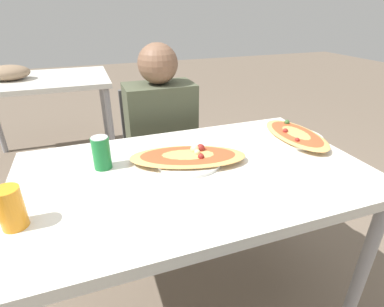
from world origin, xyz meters
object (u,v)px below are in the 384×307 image
Objects in this scene: person_seated at (162,133)px; soda_can at (101,153)px; chair_far_seated at (158,153)px; pizza_main at (188,157)px; drink_glass at (11,208)px; pizza_second at (296,135)px; dining_table at (194,188)px.

person_seated is 0.60m from soda_can.
chair_far_seated reaches higher than pizza_main.
pizza_main is 0.61m from drink_glass.
drink_glass reaches higher than pizza_main.
pizza_main is 1.25× the size of pizza_second.
drink_glass is (-0.60, -0.73, 0.15)m from person_seated.
soda_can is at bearing 178.50° from pizza_second.
chair_far_seated reaches higher than dining_table.
chair_far_seated is 7.06× the size of soda_can.
person_seated is 0.96m from drink_glass.
pizza_second is at bearing 12.21° from drink_glass.
soda_can is (-0.32, 0.14, 0.14)m from dining_table.
person_seated is 9.27× the size of soda_can.
dining_table is 1.47× the size of chair_far_seated.
chair_far_seated is 0.84m from pizza_second.
dining_table is 10.35× the size of soda_can.
soda_can is at bearing 45.41° from drink_glass.
pizza_second is at bearing -1.50° from soda_can.
drink_glass reaches higher than pizza_second.
dining_table is 0.12m from pizza_main.
soda_can reaches higher than pizza_main.
pizza_main is at bearing 18.92° from drink_glass.
person_seated is at bearing 135.78° from pizza_second.
chair_far_seated reaches higher than pizza_second.
person_seated reaches higher than drink_glass.
dining_table is at bearing -23.16° from soda_can.
pizza_main is 0.54m from pizza_second.
drink_glass is at bearing 50.47° from person_seated.
chair_far_seated is at bearing -90.00° from person_seated.
pizza_main is (-0.00, 0.07, 0.10)m from dining_table.
chair_far_seated is 0.76× the size of person_seated.
soda_can reaches higher than chair_far_seated.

